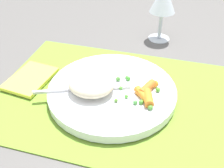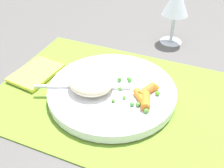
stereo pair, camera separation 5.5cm
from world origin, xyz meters
TOP-DOWN VIEW (x-y plane):
  - ground_plane at (0.00, 0.00)m, footprint 2.40×2.40m
  - placemat at (0.00, 0.00)m, footprint 0.49×0.37m
  - plate at (0.00, 0.00)m, footprint 0.27×0.27m
  - rice_mound at (-0.04, -0.02)m, footprint 0.09×0.09m
  - carrot_portion at (0.07, -0.00)m, footprint 0.05×0.08m
  - pea_scatter at (0.05, -0.00)m, footprint 0.10×0.09m
  - fork at (-0.04, -0.02)m, footprint 0.19×0.09m
  - wine_glass at (0.06, 0.29)m, footprint 0.07×0.07m
  - napkin at (-0.19, -0.00)m, footprint 0.09×0.12m

SIDE VIEW (x-z plane):
  - ground_plane at x=0.00m, z-range 0.00..0.00m
  - placemat at x=0.00m, z-range 0.00..0.01m
  - napkin at x=-0.19m, z-range 0.01..0.01m
  - plate at x=0.00m, z-range 0.01..0.02m
  - fork at x=-0.04m, z-range 0.02..0.03m
  - pea_scatter at x=0.05m, z-range 0.02..0.03m
  - carrot_portion at x=0.07m, z-range 0.02..0.04m
  - rice_mound at x=-0.04m, z-range 0.02..0.06m
  - wine_glass at x=0.06m, z-range 0.04..0.20m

